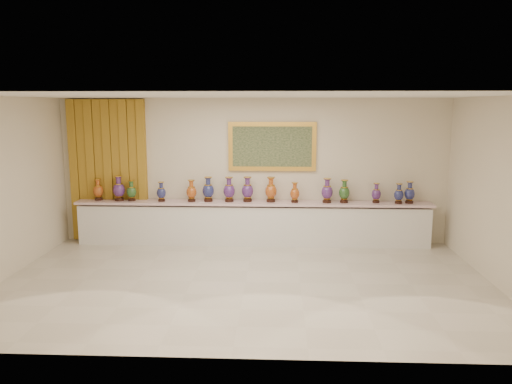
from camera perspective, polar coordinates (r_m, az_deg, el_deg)
ground at (r=8.29m, az=-1.20°, el=-10.25°), size 8.00×8.00×0.00m
room at (r=10.71m, az=-13.74°, el=2.80°), size 8.00×8.00×8.00m
counter at (r=10.33m, az=-0.39°, el=-3.63°), size 7.28×0.48×0.90m
vase_0 at (r=10.87m, az=-17.58°, el=0.16°), size 0.27×0.27×0.45m
vase_1 at (r=10.68m, az=-15.40°, el=0.27°), size 0.25×0.25×0.52m
vase_2 at (r=10.61m, az=-14.04°, el=0.04°), size 0.24×0.24×0.43m
vase_3 at (r=10.42m, az=-10.77°, el=-0.07°), size 0.23×0.23×0.40m
vase_4 at (r=10.30m, az=-7.39°, el=0.02°), size 0.23×0.23×0.45m
vase_5 at (r=10.27m, az=-5.48°, el=0.18°), size 0.31×0.31×0.51m
vase_6 at (r=10.22m, az=-3.09°, el=0.16°), size 0.29×0.29×0.51m
vase_7 at (r=10.21m, az=-0.98°, el=0.17°), size 0.24×0.24×0.51m
vase_8 at (r=10.18m, az=1.72°, el=0.14°), size 0.28×0.28×0.51m
vase_9 at (r=10.16m, az=4.45°, el=-0.17°), size 0.22×0.22×0.41m
vase_10 at (r=10.19m, az=8.13°, el=0.03°), size 0.29×0.29×0.50m
vase_11 at (r=10.25m, az=10.05°, el=-0.05°), size 0.23×0.23×0.47m
vase_12 at (r=10.39m, az=13.58°, el=-0.22°), size 0.23×0.23×0.40m
vase_13 at (r=10.42m, az=16.01°, el=-0.28°), size 0.23×0.23×0.41m
vase_14 at (r=10.50m, az=17.15°, el=-0.16°), size 0.25×0.25×0.45m
label_card at (r=10.20m, az=-6.21°, el=-1.19°), size 0.10×0.06×0.00m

